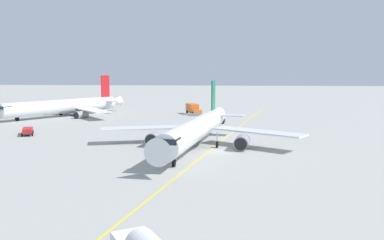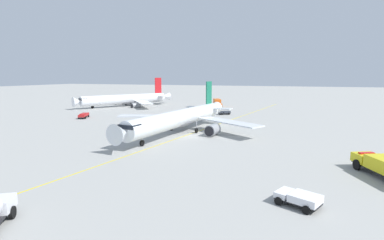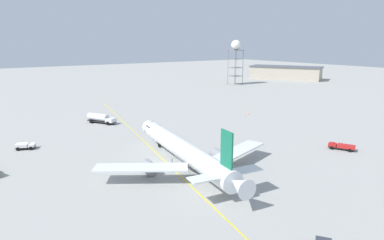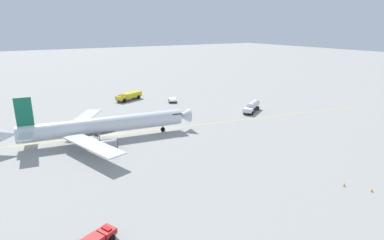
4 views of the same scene
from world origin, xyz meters
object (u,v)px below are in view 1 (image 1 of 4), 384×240
at_px(airliner_main, 197,130).
at_px(airliner_secondary, 64,107).
at_px(baggage_truck_truck, 217,121).
at_px(ops_pickup_truck, 28,131).
at_px(catering_truck_truck, 193,109).

distance_m(airliner_main, airliner_secondary, 60.91).
distance_m(baggage_truck_truck, ops_pickup_truck, 42.93).
bearing_deg(ops_pickup_truck, airliner_secondary, 165.67).
bearing_deg(baggage_truck_truck, ops_pickup_truck, -5.92).
bearing_deg(ops_pickup_truck, catering_truck_truck, 120.37).
height_order(airliner_secondary, catering_truck_truck, airliner_secondary).
height_order(baggage_truck_truck, catering_truck_truck, catering_truck_truck).
bearing_deg(baggage_truck_truck, airliner_main, 50.71).
xyz_separation_m(airliner_secondary, baggage_truck_truck, (-43.61, 12.24, -1.96)).
relative_size(airliner_main, baggage_truck_truck, 10.10).
relative_size(airliner_secondary, catering_truck_truck, 4.36).
xyz_separation_m(airliner_secondary, ops_pickup_truck, (-6.32, 33.50, -1.86)).
distance_m(airliner_main, baggage_truck_truck, 32.47).
xyz_separation_m(catering_truck_truck, ops_pickup_truck, (29.48, 42.71, -0.86)).
xyz_separation_m(baggage_truck_truck, ops_pickup_truck, (37.30, 21.26, 0.10)).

